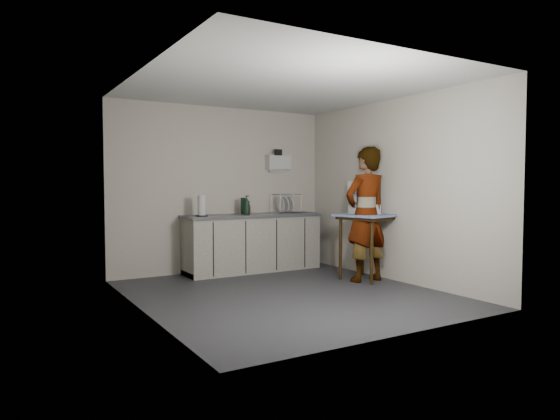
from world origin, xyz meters
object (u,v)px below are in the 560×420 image
dark_bottle (243,206)px  dish_rack (286,208)px  kitchen_counter (253,244)px  soap_bottle (247,205)px  side_table (367,222)px  standing_man (366,214)px  soda_can (248,210)px  bakery_box (363,206)px  paper_towel (202,206)px

dark_bottle → dish_rack: dish_rack is taller
kitchen_counter → soap_bottle: bearing=-161.4°
side_table → dark_bottle: (-1.26, 1.50, 0.21)m
standing_man → soda_can: 1.93m
dish_rack → side_table: bearing=-72.8°
soap_bottle → soda_can: 0.16m
kitchen_counter → soap_bottle: soap_bottle is taller
dish_rack → soda_can: bearing=177.9°
kitchen_counter → dark_bottle: 0.63m
standing_man → side_table: bearing=-138.7°
dish_rack → bakery_box: (0.48, -1.40, 0.08)m
side_table → bakery_box: size_ratio=2.00×
soda_can → bakery_box: size_ratio=0.28×
standing_man → soap_bottle: (-1.13, 1.52, 0.10)m
side_table → paper_towel: size_ratio=3.09×
standing_man → dish_rack: standing_man is taller
soap_bottle → bakery_box: size_ratio=0.63×
soda_can → dark_bottle: 0.13m
dish_rack → bakery_box: 1.48m
kitchen_counter → side_table: side_table is taller
standing_man → soda_can: bearing=-58.9°
dark_bottle → bakery_box: (1.27, -1.40, 0.02)m
dark_bottle → side_table: bearing=-50.0°
standing_man → soda_can: standing_man is taller
soap_bottle → soda_can: bearing=50.2°
standing_man → dark_bottle: 1.97m
paper_towel → soap_bottle: bearing=4.5°
soda_can → dark_bottle: size_ratio=0.50×
dish_rack → paper_towel: bearing=-174.9°
side_table → soap_bottle: bearing=116.4°
dark_bottle → paper_towel: (-0.75, -0.14, 0.02)m
kitchen_counter → standing_man: size_ratio=1.17×
soda_can → bakery_box: (1.16, -1.43, 0.08)m
dark_bottle → dish_rack: (0.79, 0.00, -0.06)m
standing_man → bakery_box: (0.11, 0.19, 0.10)m
standing_man → dish_rack: bearing=-78.9°
kitchen_counter → standing_man: (1.00, -1.56, 0.53)m
soap_bottle → paper_towel: paper_towel is taller
kitchen_counter → bakery_box: bearing=-51.0°
kitchen_counter → bakery_box: (1.11, -1.37, 0.63)m
standing_man → soap_bottle: standing_man is taller
paper_towel → side_table: bearing=-34.3°
kitchen_counter → paper_towel: 1.10m
kitchen_counter → paper_towel: paper_towel is taller
kitchen_counter → soda_can: size_ratio=17.10×
side_table → dark_bottle: bearing=115.5°
paper_towel → bakery_box: 2.38m
kitchen_counter → soda_can: bearing=128.2°
standing_man → soap_bottle: bearing=-55.1°
bakery_box → dish_rack: bearing=109.9°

